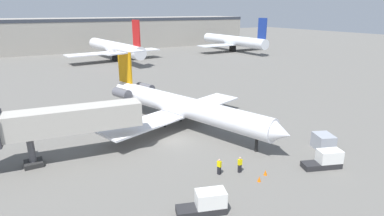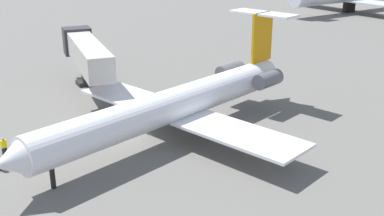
# 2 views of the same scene
# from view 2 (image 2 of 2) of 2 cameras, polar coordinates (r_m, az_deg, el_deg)

# --- Properties ---
(ground_plane) EXTENTS (400.00, 400.00, 0.10)m
(ground_plane) POSITION_cam_2_polar(r_m,az_deg,el_deg) (42.06, -8.68, -3.16)
(ground_plane) COLOR #66635E
(regional_jet) EXTENTS (23.74, 30.63, 9.41)m
(regional_jet) POSITION_cam_2_polar(r_m,az_deg,el_deg) (40.10, -1.50, 0.73)
(regional_jet) COLOR white
(regional_jet) RESTS_ON ground_plane
(jet_bridge) EXTENTS (16.43, 4.79, 6.18)m
(jet_bridge) POSITION_cam_2_polar(r_m,az_deg,el_deg) (53.27, -12.79, 6.67)
(jet_bridge) COLOR #B7B2A8
(jet_bridge) RESTS_ON ground_plane
(ground_crew_marshaller) EXTENTS (0.38, 0.46, 1.69)m
(ground_crew_marshaller) POSITION_cam_2_polar(r_m,az_deg,el_deg) (39.73, -21.87, -4.46)
(ground_crew_marshaller) COLOR black
(ground_crew_marshaller) RESTS_ON ground_plane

